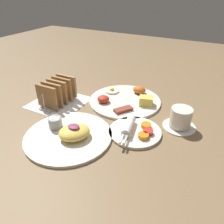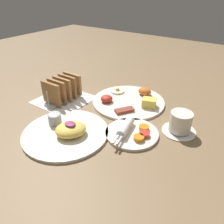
{
  "view_description": "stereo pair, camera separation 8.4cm",
  "coord_description": "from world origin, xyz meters",
  "views": [
    {
      "loc": [
        0.43,
        -0.59,
        0.46
      ],
      "look_at": [
        0.09,
        0.04,
        0.03
      ],
      "focal_mm": 35.0,
      "sensor_mm": 36.0,
      "label": 1
    },
    {
      "loc": [
        0.5,
        -0.55,
        0.46
      ],
      "look_at": [
        0.09,
        0.04,
        0.03
      ],
      "focal_mm": 35.0,
      "sensor_mm": 36.0,
      "label": 2
    }
  ],
  "objects": [
    {
      "name": "plate_foreground",
      "position": [
        0.01,
        -0.13,
        0.01
      ],
      "size": [
        0.3,
        0.3,
        0.06
      ],
      "color": "silver",
      "rests_on": "ground_plane"
    },
    {
      "name": "ground_plane",
      "position": [
        0.0,
        0.0,
        0.0
      ],
      "size": [
        3.0,
        3.0,
        0.0
      ],
      "primitive_type": "plane",
      "color": "brown"
    },
    {
      "name": "napkin_flat",
      "position": [
        -0.18,
        0.04,
        0.0
      ],
      "size": [
        0.22,
        0.22,
        0.0
      ],
      "color": "white",
      "rests_on": "ground_plane"
    },
    {
      "name": "toast_rack",
      "position": [
        -0.18,
        0.04,
        0.05
      ],
      "size": [
        0.1,
        0.18,
        0.1
      ],
      "color": "#B7B7BC",
      "rests_on": "ground_plane"
    },
    {
      "name": "plate_breakfast",
      "position": [
        0.08,
        0.19,
        0.01
      ],
      "size": [
        0.32,
        0.32,
        0.05
      ],
      "color": "silver",
      "rests_on": "ground_plane"
    },
    {
      "name": "plate_condiments",
      "position": [
        0.2,
        -0.01,
        0.01
      ],
      "size": [
        0.19,
        0.2,
        0.04
      ],
      "color": "silver",
      "rests_on": "ground_plane"
    },
    {
      "name": "coffee_cup",
      "position": [
        0.33,
        0.1,
        0.04
      ],
      "size": [
        0.12,
        0.12,
        0.08
      ],
      "color": "silver",
      "rests_on": "ground_plane"
    }
  ]
}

